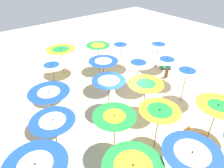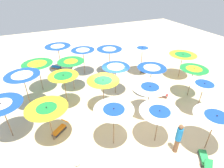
% 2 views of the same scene
% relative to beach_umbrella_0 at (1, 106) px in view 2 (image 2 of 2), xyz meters
% --- Properties ---
extents(ground, '(42.75, 42.75, 0.04)m').
position_rel_beach_umbrella_0_xyz_m(ground, '(0.85, -6.56, -2.14)').
color(ground, beige).
extents(beach_umbrella_0, '(2.16, 2.16, 2.33)m').
position_rel_beach_umbrella_0_xyz_m(beach_umbrella_0, '(0.00, 0.00, 0.00)').
color(beach_umbrella_0, brown).
rests_on(beach_umbrella_0, ground).
extents(beach_umbrella_1, '(2.13, 2.13, 2.31)m').
position_rel_beach_umbrella_0_xyz_m(beach_umbrella_1, '(-1.25, -2.09, -0.03)').
color(beach_umbrella_1, brown).
rests_on(beach_umbrella_1, ground).
extents(beach_umbrella_2, '(1.97, 1.97, 2.45)m').
position_rel_beach_umbrella_0_xyz_m(beach_umbrella_2, '(-2.87, -5.02, 0.06)').
color(beach_umbrella_2, brown).
rests_on(beach_umbrella_2, ground).
extents(beach_umbrella_3, '(2.05, 2.05, 2.16)m').
position_rel_beach_umbrella_0_xyz_m(beach_umbrella_3, '(-3.65, -7.18, -0.17)').
color(beach_umbrella_3, brown).
rests_on(beach_umbrella_3, ground).
extents(beach_umbrella_4, '(2.16, 2.16, 2.27)m').
position_rel_beach_umbrella_0_xyz_m(beach_umbrella_4, '(-5.16, -9.31, -0.12)').
color(beach_umbrella_4, brown).
rests_on(beach_umbrella_4, ground).
extents(beach_umbrella_5, '(2.18, 2.18, 2.55)m').
position_rel_beach_umbrella_0_xyz_m(beach_umbrella_5, '(2.44, -1.14, 0.16)').
color(beach_umbrella_5, brown).
rests_on(beach_umbrella_5, ground).
extents(beach_umbrella_6, '(1.93, 1.93, 2.47)m').
position_rel_beach_umbrella_0_xyz_m(beach_umbrella_6, '(1.46, -3.49, 0.11)').
color(beach_umbrella_6, brown).
rests_on(beach_umbrella_6, ground).
extents(beach_umbrella_7, '(2.07, 2.07, 2.32)m').
position_rel_beach_umbrella_0_xyz_m(beach_umbrella_7, '(0.10, -5.67, -0.06)').
color(beach_umbrella_7, brown).
rests_on(beach_umbrella_7, ground).
extents(beach_umbrella_8, '(2.24, 2.24, 2.22)m').
position_rel_beach_umbrella_0_xyz_m(beach_umbrella_8, '(-1.59, -8.01, -0.12)').
color(beach_umbrella_8, brown).
rests_on(beach_umbrella_8, ground).
extents(beach_umbrella_9, '(2.10, 2.10, 2.23)m').
position_rel_beach_umbrella_0_xyz_m(beach_umbrella_9, '(-2.71, -11.25, -0.14)').
color(beach_umbrella_9, brown).
rests_on(beach_umbrella_9, ground).
extents(beach_umbrella_10, '(2.24, 2.24, 2.34)m').
position_rel_beach_umbrella_0_xyz_m(beach_umbrella_10, '(4.36, -2.16, -0.00)').
color(beach_umbrella_10, brown).
rests_on(beach_umbrella_10, ground).
extents(beach_umbrella_11, '(1.98, 1.98, 2.50)m').
position_rel_beach_umbrella_0_xyz_m(beach_umbrella_11, '(3.37, -4.45, 0.13)').
color(beach_umbrella_11, brown).
rests_on(beach_umbrella_11, ground).
extents(beach_umbrella_12, '(2.01, 2.01, 2.31)m').
position_rel_beach_umbrella_0_xyz_m(beach_umbrella_12, '(1.56, -7.24, -0.06)').
color(beach_umbrella_12, brown).
rests_on(beach_umbrella_12, ground).
extents(beach_umbrella_13, '(2.05, 2.05, 2.33)m').
position_rel_beach_umbrella_0_xyz_m(beach_umbrella_13, '(0.32, -9.46, -0.04)').
color(beach_umbrella_13, brown).
rests_on(beach_umbrella_13, ground).
extents(beach_umbrella_14, '(1.94, 1.94, 2.32)m').
position_rel_beach_umbrella_0_xyz_m(beach_umbrella_14, '(-1.03, -12.06, -0.01)').
color(beach_umbrella_14, brown).
rests_on(beach_umbrella_14, ground).
extents(beach_umbrella_15, '(2.26, 2.26, 2.51)m').
position_rel_beach_umbrella_0_xyz_m(beach_umbrella_15, '(7.06, -4.16, 0.12)').
color(beach_umbrella_15, brown).
rests_on(beach_umbrella_15, ground).
extents(beach_umbrella_16, '(2.03, 2.03, 2.37)m').
position_rel_beach_umbrella_0_xyz_m(beach_umbrella_16, '(5.61, -6.01, 0.00)').
color(beach_umbrella_16, brown).
rests_on(beach_umbrella_16, ground).
extents(beach_umbrella_17, '(2.21, 2.21, 2.39)m').
position_rel_beach_umbrella_0_xyz_m(beach_umbrella_17, '(4.83, -8.17, 0.03)').
color(beach_umbrella_17, brown).
rests_on(beach_umbrella_17, ground).
extents(beach_umbrella_18, '(2.03, 2.03, 2.55)m').
position_rel_beach_umbrella_0_xyz_m(beach_umbrella_18, '(3.51, -10.70, 0.18)').
color(beach_umbrella_18, brown).
rests_on(beach_umbrella_18, ground).
extents(beach_umbrella_19, '(2.27, 2.27, 2.18)m').
position_rel_beach_umbrella_0_xyz_m(beach_umbrella_19, '(1.55, -13.48, -0.16)').
color(beach_umbrella_19, brown).
rests_on(beach_umbrella_19, ground).
extents(lounger_0, '(1.15, 1.15, 0.57)m').
position_rel_beach_umbrella_0_xyz_m(lounger_0, '(-0.20, -9.91, -1.91)').
color(lounger_0, olive).
rests_on(lounger_0, ground).
extents(lounger_1, '(1.16, 0.96, 0.65)m').
position_rel_beach_umbrella_0_xyz_m(lounger_1, '(-5.75, -8.59, -1.91)').
color(lounger_1, '#333338').
rests_on(lounger_1, ground).
extents(lounger_2, '(1.10, 1.09, 0.63)m').
position_rel_beach_umbrella_0_xyz_m(lounger_2, '(7.87, -3.69, -1.91)').
color(lounger_2, olive).
rests_on(lounger_2, ground).
extents(lounger_3, '(0.97, 1.11, 0.58)m').
position_rel_beach_umbrella_0_xyz_m(lounger_3, '(-0.76, -2.54, -1.92)').
color(lounger_3, '#333338').
rests_on(lounger_3, ground).
extents(lounger_4, '(0.67, 1.33, 0.54)m').
position_rel_beach_umbrella_0_xyz_m(lounger_4, '(3.70, -11.47, -1.92)').
color(lounger_4, '#333338').
rests_on(lounger_4, ground).
extents(beachgoer_0, '(0.30, 0.30, 1.83)m').
position_rel_beach_umbrella_0_xyz_m(beachgoer_0, '(-4.66, -7.72, -1.15)').
color(beachgoer_0, brown).
rests_on(beachgoer_0, ground).
extents(beach_ball, '(0.28, 0.28, 0.28)m').
position_rel_beach_umbrella_0_xyz_m(beach_ball, '(-3.35, -2.85, -1.98)').
color(beach_ball, white).
rests_on(beach_ball, ground).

